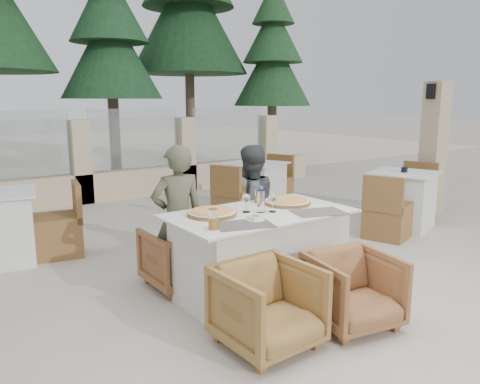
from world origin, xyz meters
TOP-DOWN VIEW (x-y plane):
  - ground at (0.00, 0.00)m, footprint 80.00×80.00m
  - perimeter_wall_far at (0.00, 4.80)m, footprint 10.00×0.34m
  - lantern_pillar at (4.20, 1.00)m, footprint 0.34×0.34m
  - pine_centre at (1.50, 7.20)m, footprint 2.20×2.20m
  - pine_mid_right at (3.80, 7.80)m, footprint 2.99×2.99m
  - pine_far_right at (5.50, 6.50)m, footprint 1.98×1.98m
  - dining_table at (0.12, 0.03)m, footprint 1.60×0.90m
  - placemat_near_left at (-0.24, -0.24)m, footprint 0.52×0.41m
  - placemat_near_right at (0.53, -0.27)m, footprint 0.52×0.42m
  - pizza_left at (-0.29, 0.16)m, footprint 0.49×0.49m
  - pizza_right at (0.52, 0.13)m, footprint 0.56×0.56m
  - water_bottle at (0.12, 0.02)m, footprint 0.07×0.07m
  - wine_glass_centre at (0.02, 0.09)m, footprint 0.08×0.08m
  - wine_glass_near at (0.21, -0.03)m, footprint 0.09×0.09m
  - beer_glass_left at (-0.50, -0.20)m, footprint 0.08×0.08m
  - beer_glass_right at (0.33, 0.34)m, footprint 0.08×0.08m
  - olive_dish at (-0.08, -0.18)m, footprint 0.14×0.14m
  - armchair_far_left at (-0.35, 0.65)m, footprint 0.61×0.63m
  - armchair_far_right at (0.47, 0.58)m, footprint 0.76×0.77m
  - armchair_near_left at (-0.37, -0.71)m, footprint 0.66×0.68m
  - armchair_near_right at (0.37, -0.84)m, footprint 0.72×0.73m
  - diner_left at (-0.39, 0.59)m, footprint 0.53×0.38m
  - diner_right at (0.45, 0.63)m, footprint 0.67×0.55m
  - bg_table_b at (2.03, 2.62)m, footprint 1.83×1.38m
  - bg_table_c at (3.10, 0.71)m, footprint 1.82×1.31m

SIDE VIEW (x-z plane):
  - ground at x=0.00m, z-range 0.00..0.00m
  - armchair_far_left at x=-0.35m, z-range 0.00..0.56m
  - armchair_near_right at x=0.37m, z-range 0.00..0.57m
  - armchair_far_right at x=0.47m, z-range 0.00..0.57m
  - armchair_near_left at x=-0.37m, z-range 0.00..0.60m
  - dining_table at x=0.12m, z-range 0.00..0.77m
  - bg_table_b at x=2.03m, z-range 0.00..0.77m
  - bg_table_c at x=3.10m, z-range 0.00..0.77m
  - diner_right at x=0.45m, z-range 0.00..1.29m
  - diner_left at x=-0.39m, z-range 0.00..1.34m
  - placemat_near_left at x=-0.24m, z-range 0.77..0.77m
  - placemat_near_right at x=0.53m, z-range 0.77..0.77m
  - olive_dish at x=-0.08m, z-range 0.77..0.81m
  - pizza_left at x=-0.29m, z-range 0.77..0.82m
  - pizza_right at x=0.52m, z-range 0.77..0.83m
  - perimeter_wall_far at x=0.00m, z-range 0.00..1.60m
  - beer_glass_right at x=0.33m, z-range 0.77..0.90m
  - beer_glass_left at x=-0.50m, z-range 0.77..0.93m
  - wine_glass_centre at x=0.02m, z-range 0.77..0.95m
  - wine_glass_near at x=0.21m, z-range 0.77..0.95m
  - water_bottle at x=0.12m, z-range 0.77..1.00m
  - lantern_pillar at x=4.20m, z-range 0.00..2.00m
  - pine_far_right at x=5.50m, z-range 0.00..4.50m
  - pine_centre at x=1.50m, z-range 0.00..5.00m
  - pine_mid_right at x=3.80m, z-range 0.00..6.80m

